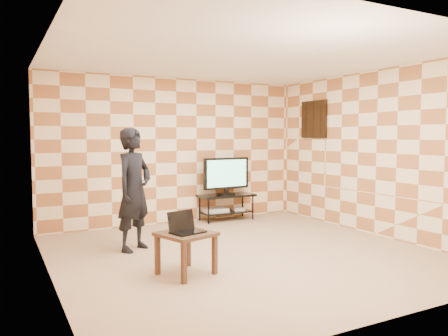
{
  "coord_description": "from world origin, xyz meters",
  "views": [
    {
      "loc": [
        -3.03,
        -5.14,
        1.62
      ],
      "look_at": [
        0.0,
        0.6,
        1.15
      ],
      "focal_mm": 35.0,
      "sensor_mm": 36.0,
      "label": 1
    }
  ],
  "objects_px": {
    "tv_stand": "(226,201)",
    "side_table": "(186,240)",
    "person": "(134,189)",
    "tv": "(226,174)"
  },
  "relations": [
    {
      "from": "tv_stand",
      "to": "side_table",
      "type": "relative_size",
      "value": 1.53
    },
    {
      "from": "tv_stand",
      "to": "side_table",
      "type": "bearing_deg",
      "value": -126.21
    },
    {
      "from": "tv",
      "to": "person",
      "type": "height_order",
      "value": "person"
    },
    {
      "from": "tv_stand",
      "to": "person",
      "type": "height_order",
      "value": "person"
    },
    {
      "from": "side_table",
      "to": "person",
      "type": "height_order",
      "value": "person"
    },
    {
      "from": "person",
      "to": "tv",
      "type": "bearing_deg",
      "value": -3.29
    },
    {
      "from": "tv",
      "to": "side_table",
      "type": "distance_m",
      "value": 3.42
    },
    {
      "from": "tv",
      "to": "person",
      "type": "distance_m",
      "value": 2.6
    },
    {
      "from": "tv",
      "to": "person",
      "type": "xyz_separation_m",
      "value": [
        -2.22,
        -1.36,
        -0.03
      ]
    },
    {
      "from": "tv_stand",
      "to": "tv",
      "type": "height_order",
      "value": "tv"
    }
  ]
}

